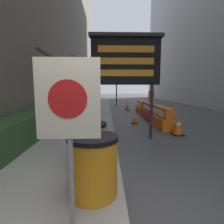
{
  "coord_description": "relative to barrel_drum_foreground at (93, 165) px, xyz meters",
  "views": [
    {
      "loc": [
        -0.26,
        -1.92,
        1.69
      ],
      "look_at": [
        -0.05,
        5.45,
        0.71
      ],
      "focal_mm": 28.0,
      "sensor_mm": 36.0,
      "label": 1
    }
  ],
  "objects": [
    {
      "name": "hedge_strip",
      "position": [
        -2.31,
        2.85,
        -0.06
      ],
      "size": [
        0.9,
        5.69,
        0.77
      ],
      "color": "#284C23",
      "rests_on": "sidewalk_left"
    },
    {
      "name": "barrel_drum_middle",
      "position": [
        -0.17,
        0.96,
        0.0
      ],
      "size": [
        0.74,
        0.74,
        0.89
      ],
      "color": "orange",
      "rests_on": "sidewalk_left"
    },
    {
      "name": "jersey_barrier_red_striped",
      "position": [
        2.64,
        7.33,
        -0.19
      ],
      "size": [
        0.6,
        1.97,
        0.88
      ],
      "color": "red",
      "rests_on": "ground_plane"
    },
    {
      "name": "barrel_drum_foreground",
      "position": [
        0.0,
        0.0,
        0.0
      ],
      "size": [
        0.74,
        0.74,
        0.89
      ],
      "color": "orange",
      "rests_on": "sidewalk_left"
    },
    {
      "name": "traffic_cone_mid",
      "position": [
        2.83,
        3.79,
        -0.22
      ],
      "size": [
        0.4,
        0.4,
        0.72
      ],
      "color": "black",
      "rests_on": "ground_plane"
    },
    {
      "name": "traffic_cone_near",
      "position": [
        1.85,
        11.52,
        -0.2
      ],
      "size": [
        0.43,
        0.43,
        0.76
      ],
      "color": "black",
      "rests_on": "ground_plane"
    },
    {
      "name": "message_board",
      "position": [
        0.82,
        3.34,
        1.99
      ],
      "size": [
        2.34,
        0.36,
        3.4
      ],
      "color": "#28282B",
      "rests_on": "ground_plane"
    },
    {
      "name": "jersey_barrier_orange_far",
      "position": [
        2.64,
        9.64,
        -0.21
      ],
      "size": [
        0.56,
        1.79,
        0.84
      ],
      "color": "orange",
      "rests_on": "ground_plane"
    },
    {
      "name": "jersey_barrier_orange_near",
      "position": [
        2.64,
        5.11,
        -0.17
      ],
      "size": [
        0.55,
        2.03,
        0.92
      ],
      "color": "orange",
      "rests_on": "ground_plane"
    },
    {
      "name": "warning_sign",
      "position": [
        -0.19,
        -0.63,
        0.87
      ],
      "size": [
        0.67,
        0.08,
        1.87
      ],
      "color": "gray",
      "rests_on": "sidewalk_left"
    },
    {
      "name": "bare_tree",
      "position": [
        -2.12,
        6.0,
        1.26
      ],
      "size": [
        1.69,
        1.87,
        3.36
      ],
      "color": "#4C3D2D",
      "rests_on": "sidewalk_left"
    },
    {
      "name": "traffic_light_near_curb",
      "position": [
        1.18,
        15.17,
        2.58
      ],
      "size": [
        0.28,
        0.44,
        4.38
      ],
      "color": "#2D2D30",
      "rests_on": "ground_plane"
    },
    {
      "name": "traffic_cone_far",
      "position": [
        1.57,
        5.98,
        -0.3
      ],
      "size": [
        0.32,
        0.32,
        0.57
      ],
      "color": "black",
      "rests_on": "ground_plane"
    },
    {
      "name": "pedestrian_worker",
      "position": [
        4.03,
        12.51,
        0.47
      ],
      "size": [
        0.47,
        0.54,
        1.77
      ],
      "rotation": [
        0.0,
        0.0,
        2.1
      ],
      "color": "#514C42",
      "rests_on": "ground_plane"
    }
  ]
}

